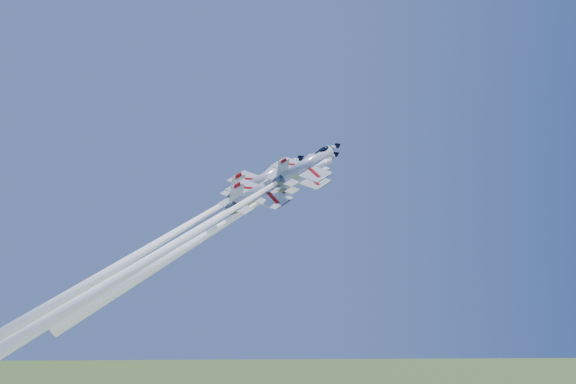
{
  "coord_description": "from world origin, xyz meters",
  "views": [
    {
      "loc": [
        -2.14,
        -102.14,
        87.18
      ],
      "look_at": [
        0.0,
        0.0,
        91.49
      ],
      "focal_mm": 40.0,
      "sensor_mm": 36.0,
      "label": 1
    }
  ],
  "objects_px": {
    "jet_right": "(192,234)",
    "jet_slot": "(135,267)",
    "jet_lead": "(230,220)",
    "jet_left": "(170,235)"
  },
  "relations": [
    {
      "from": "jet_lead",
      "to": "jet_left",
      "type": "height_order",
      "value": "jet_lead"
    },
    {
      "from": "jet_right",
      "to": "jet_slot",
      "type": "relative_size",
      "value": 0.96
    },
    {
      "from": "jet_lead",
      "to": "jet_right",
      "type": "xyz_separation_m",
      "value": [
        -4.18,
        -10.92,
        -1.82
      ]
    },
    {
      "from": "jet_lead",
      "to": "jet_right",
      "type": "height_order",
      "value": "jet_right"
    },
    {
      "from": "jet_lead",
      "to": "jet_slot",
      "type": "bearing_deg",
      "value": -90.28
    },
    {
      "from": "jet_right",
      "to": "jet_slot",
      "type": "xyz_separation_m",
      "value": [
        -6.77,
        -2.33,
        -4.04
      ]
    },
    {
      "from": "jet_left",
      "to": "jet_lead",
      "type": "bearing_deg",
      "value": 49.36
    },
    {
      "from": "jet_left",
      "to": "jet_slot",
      "type": "relative_size",
      "value": 0.86
    },
    {
      "from": "jet_right",
      "to": "jet_lead",
      "type": "bearing_deg",
      "value": 108.34
    },
    {
      "from": "jet_right",
      "to": "jet_slot",
      "type": "height_order",
      "value": "jet_right"
    }
  ]
}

